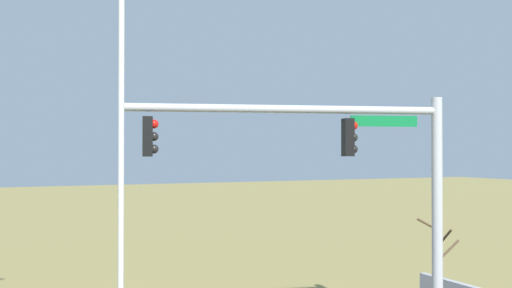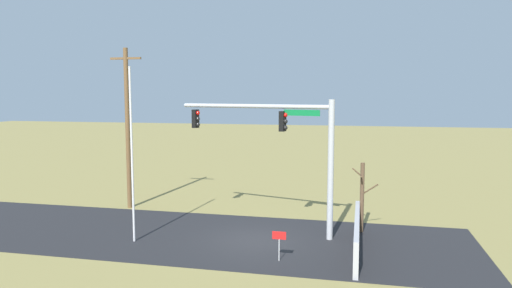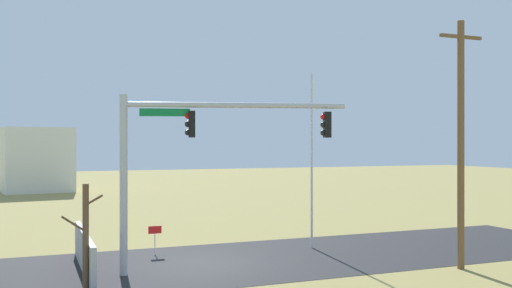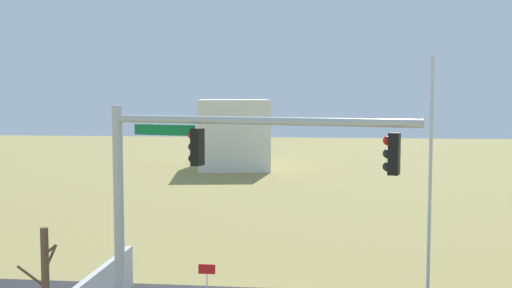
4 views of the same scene
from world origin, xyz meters
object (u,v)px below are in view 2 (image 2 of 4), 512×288
(utility_pole, at_px, (128,126))
(bare_tree, at_px, (362,196))
(open_sign, at_px, (279,239))
(signal_mast, at_px, (285,138))
(flagpole, at_px, (132,156))

(utility_pole, bearing_deg, bare_tree, -8.76)
(utility_pole, xyz_separation_m, bare_tree, (13.38, -2.06, -3.07))
(open_sign, bearing_deg, signal_mast, 95.88)
(signal_mast, relative_size, utility_pole, 0.85)
(utility_pole, bearing_deg, open_sign, -34.16)
(signal_mast, relative_size, flagpole, 1.01)
(utility_pole, bearing_deg, flagpole, -60.74)
(utility_pole, distance_m, open_sign, 12.88)
(flagpole, height_order, utility_pole, utility_pole)
(signal_mast, distance_m, bare_tree, 4.70)
(signal_mast, relative_size, bare_tree, 2.34)
(signal_mast, relative_size, open_sign, 6.52)
(open_sign, bearing_deg, flagpole, 171.25)
(open_sign, bearing_deg, bare_tree, 56.17)
(bare_tree, bearing_deg, utility_pole, 171.24)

